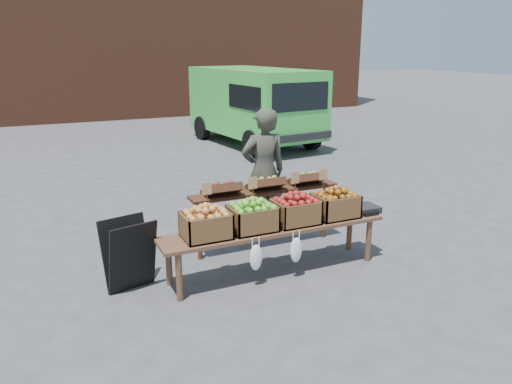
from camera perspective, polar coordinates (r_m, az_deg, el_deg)
name	(u,v)px	position (r m, az deg, el deg)	size (l,w,h in m)	color
ground	(176,271)	(6.04, -9.15, -8.96)	(80.00, 80.00, 0.00)	#49494C
delivery_van	(254,107)	(13.48, -0.25, 9.69)	(2.04, 4.46, 2.00)	green
vendor	(264,172)	(6.93, 0.87, 2.35)	(0.65, 0.42, 1.77)	#393B2E
chalkboard_sign	(129,255)	(5.59, -14.29, -6.94)	(0.53, 0.29, 0.80)	black
back_table	(265,210)	(6.47, 1.07, -2.06)	(2.10, 0.44, 1.04)	#3F2113
display_bench	(274,249)	(5.85, 2.07, -6.58)	(2.70, 0.56, 0.57)	brown
crate_golden_apples	(206,225)	(5.39, -5.75, -3.82)	(0.50, 0.40, 0.28)	#A59233
crate_russet_pears	(252,218)	(5.58, -0.41, -3.02)	(0.50, 0.40, 0.28)	#429227
crate_red_apples	(295,212)	(5.82, 4.53, -2.26)	(0.50, 0.40, 0.28)	maroon
crate_green_apples	(335,206)	(6.10, 9.05, -1.55)	(0.50, 0.40, 0.28)	#9C5618
weighing_scale	(364,209)	(6.36, 12.20, -1.89)	(0.34, 0.30, 0.08)	black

